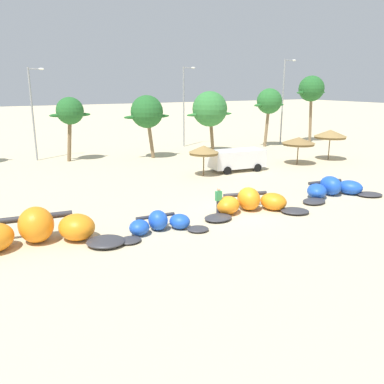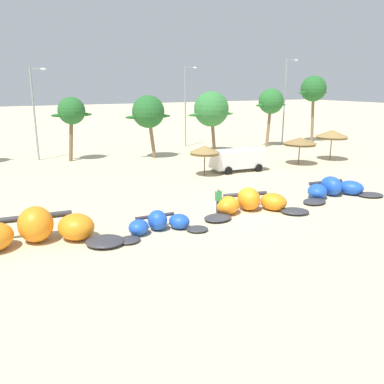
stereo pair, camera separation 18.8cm
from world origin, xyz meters
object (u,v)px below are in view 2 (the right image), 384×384
(person_near_kites, at_px, (218,201))
(kite_left, at_px, (159,224))
(palm_center_left, at_px, (148,112))
(palm_right, at_px, (313,89))
(kite_far_left, at_px, (36,231))
(kite_center, at_px, (334,189))
(lamppost_east, at_px, (286,98))
(kite_left_of_center, at_px, (251,203))
(parked_van, at_px, (237,159))
(palm_center_right, at_px, (211,109))
(beach_umbrella_middle, at_px, (300,141))
(palm_left_of_gap, at_px, (71,112))
(lamppost_west_center, at_px, (35,110))
(beach_umbrella_near_van, at_px, (205,150))
(palm_right_of_gap, at_px, (271,102))
(lamppost_east_center, at_px, (186,103))
(beach_umbrella_near_palms, at_px, (332,134))

(person_near_kites, bearing_deg, kite_left, -167.46)
(kite_left, bearing_deg, palm_center_left, 69.23)
(palm_right, bearing_deg, kite_far_left, -151.41)
(kite_center, relative_size, lamppost_east, 0.63)
(kite_left_of_center, bearing_deg, palm_center_left, 85.99)
(parked_van, bearing_deg, palm_center_right, 72.67)
(kite_far_left, xyz_separation_m, beach_umbrella_middle, (24.52, 9.00, 1.53))
(kite_center, height_order, palm_left_of_gap, palm_left_of_gap)
(kite_left, height_order, lamppost_west_center, lamppost_west_center)
(beach_umbrella_near_van, xyz_separation_m, palm_left_of_gap, (-8.00, 11.90, 2.62))
(kite_far_left, distance_m, kite_center, 18.95)
(kite_left_of_center, bearing_deg, palm_center_right, 65.85)
(beach_umbrella_middle, height_order, lamppost_east, lamppost_east)
(person_near_kites, bearing_deg, lamppost_east, 42.46)
(person_near_kites, height_order, palm_left_of_gap, palm_left_of_gap)
(kite_left, relative_size, palm_center_right, 0.76)
(kite_left, bearing_deg, beach_umbrella_middle, 28.42)
(palm_center_left, distance_m, palm_right, 23.07)
(lamppost_east, bearing_deg, palm_right, -0.74)
(parked_van, xyz_separation_m, palm_center_right, (2.94, 9.42, 3.61))
(palm_center_left, xyz_separation_m, lamppost_east, (18.53, 1.18, 1.04))
(beach_umbrella_middle, xyz_separation_m, palm_right_of_gap, (4.73, 10.37, 3.09))
(palm_center_right, distance_m, lamppost_west_center, 17.88)
(beach_umbrella_middle, xyz_separation_m, lamppost_east_center, (-4.19, 15.05, 2.99))
(parked_van, bearing_deg, person_near_kites, -129.18)
(kite_left, bearing_deg, palm_left_of_gap, 88.78)
(palm_right, height_order, lamppost_east_center, lamppost_east_center)
(kite_center, bearing_deg, lamppost_east, 57.66)
(kite_center, height_order, palm_right_of_gap, palm_right_of_gap)
(palm_right_of_gap, bearing_deg, parked_van, -138.98)
(person_near_kites, bearing_deg, palm_right, 37.20)
(kite_far_left, bearing_deg, lamppost_east_center, 49.78)
(kite_far_left, bearing_deg, palm_center_right, 42.23)
(palm_left_of_gap, bearing_deg, beach_umbrella_middle, -33.15)
(kite_left_of_center, xyz_separation_m, beach_umbrella_near_palms, (16.89, 9.87, 2.06))
(beach_umbrella_middle, distance_m, person_near_kites, 17.30)
(beach_umbrella_middle, height_order, palm_center_left, palm_center_left)
(palm_right_of_gap, bearing_deg, person_near_kites, -134.61)
(beach_umbrella_near_palms, distance_m, lamppost_east_center, 17.29)
(kite_left, relative_size, palm_right_of_gap, 0.73)
(beach_umbrella_near_palms, distance_m, palm_right_of_gap, 10.50)
(lamppost_west_center, bearing_deg, palm_right, -5.35)
(palm_center_right, bearing_deg, lamppost_east_center, 93.49)
(kite_left_of_center, xyz_separation_m, palm_left_of_gap, (-5.68, 21.55, 4.25))
(kite_left, xyz_separation_m, lamppost_east, (26.03, 20.96, 5.28))
(kite_left, bearing_deg, palm_right, 34.46)
(palm_left_of_gap, xyz_separation_m, palm_right, (29.99, -1.14, 1.90))
(person_near_kites, xyz_separation_m, palm_left_of_gap, (-3.66, 21.12, 3.95))
(kite_left, bearing_deg, parked_van, 41.30)
(palm_right_of_gap, height_order, palm_right, palm_right)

